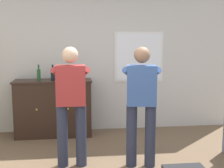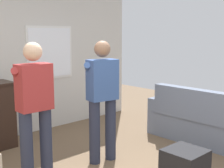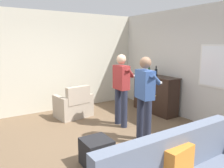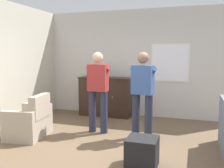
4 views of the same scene
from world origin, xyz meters
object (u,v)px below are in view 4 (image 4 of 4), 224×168
(person_standing_left, at_px, (98,88))
(person_standing_right, at_px, (143,91))
(armchair, at_px, (30,123))
(sideboard_cabinet, at_px, (105,97))
(ottoman, at_px, (142,152))
(bottle_wine_green, at_px, (97,73))
(bottle_liquor_amber, at_px, (106,73))

(person_standing_left, distance_m, person_standing_right, 0.97)
(armchair, xyz_separation_m, person_standing_left, (1.18, 0.71, 0.65))
(sideboard_cabinet, xyz_separation_m, ottoman, (1.55, -2.72, -0.30))
(armchair, bearing_deg, bottle_wine_green, 73.87)
(sideboard_cabinet, distance_m, bottle_liquor_amber, 0.62)
(ottoman, xyz_separation_m, person_standing_left, (-1.20, 1.32, 0.72))
(person_standing_right, bearing_deg, ottoman, -78.50)
(armchair, relative_size, ottoman, 2.18)
(bottle_liquor_amber, xyz_separation_m, person_standing_right, (1.30, -1.51, -0.20))
(ottoman, distance_m, person_standing_left, 1.93)
(bottle_wine_green, relative_size, person_standing_right, 0.17)
(bottle_wine_green, xyz_separation_m, person_standing_left, (0.58, -1.36, -0.21))
(person_standing_left, bearing_deg, sideboard_cabinet, 103.89)
(armchair, height_order, bottle_liquor_amber, bottle_liquor_amber)
(armchair, distance_m, ottoman, 2.46)
(bottle_liquor_amber, xyz_separation_m, person_standing_left, (0.34, -1.39, -0.20))
(armchair, distance_m, bottle_wine_green, 2.31)
(bottle_liquor_amber, relative_size, person_standing_left, 0.17)
(sideboard_cabinet, xyz_separation_m, bottle_liquor_amber, (0.01, -0.01, 0.62))
(bottle_liquor_amber, height_order, ottoman, bottle_liquor_amber)
(armchair, bearing_deg, person_standing_right, 15.24)
(armchair, relative_size, bottle_wine_green, 3.37)
(person_standing_right, bearing_deg, sideboard_cabinet, 130.70)
(armchair, height_order, bottle_wine_green, bottle_wine_green)
(bottle_wine_green, xyz_separation_m, person_standing_right, (1.54, -1.48, -0.21))
(sideboard_cabinet, bearing_deg, bottle_liquor_amber, -43.16)
(sideboard_cabinet, bearing_deg, bottle_wine_green, -170.80)
(armchair, bearing_deg, ottoman, -14.42)
(sideboard_cabinet, bearing_deg, person_standing_right, -49.30)
(ottoman, relative_size, person_standing_left, 0.26)
(armchair, relative_size, sideboard_cabinet, 0.69)
(person_standing_left, xyz_separation_m, person_standing_right, (0.96, -0.12, 0.00))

